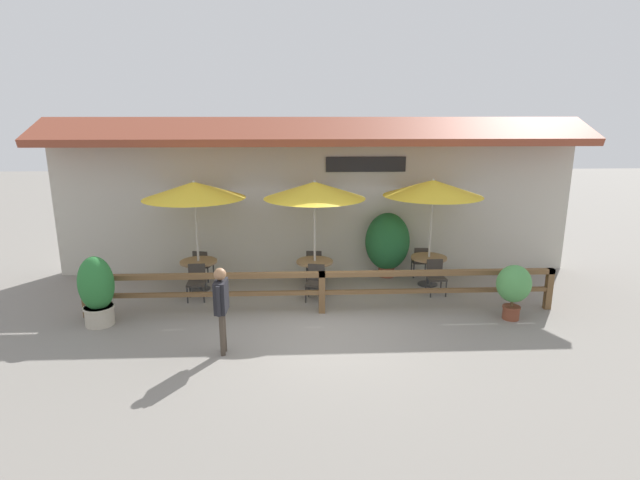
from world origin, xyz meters
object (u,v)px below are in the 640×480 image
patio_umbrella_middle (315,190)px  pedestrian (221,299)px  patio_umbrella_far (433,188)px  potted_plant_small_flowering (514,286)px  dining_table_middle (315,266)px  dining_table_near (199,267)px  chair_middle_streetside (315,281)px  chair_middle_wallside (314,263)px  chair_far_wallside (421,260)px  chair_near_streetside (197,280)px  potted_plant_entrance_palm (97,291)px  patio_umbrella_near (194,190)px  potted_plant_broad_leaf (387,242)px  dining_table_far (429,262)px  chair_near_wallside (202,264)px  chair_far_streetside (436,275)px

patio_umbrella_middle → pedestrian: (-1.81, -3.38, -1.46)m
patio_umbrella_far → potted_plant_small_flowering: size_ratio=2.29×
dining_table_middle → potted_plant_small_flowering: 4.65m
dining_table_near → chair_middle_streetside: chair_middle_streetside is taller
chair_middle_wallside → chair_far_wallside: same height
chair_near_streetside → potted_plant_small_flowering: 7.17m
chair_far_wallside → potted_plant_entrance_palm: 8.00m
pedestrian → potted_plant_small_flowering: bearing=104.8°
chair_near_streetside → potted_plant_entrance_palm: (-1.76, -1.42, 0.29)m
dining_table_middle → chair_middle_wallside: bearing=89.4°
patio_umbrella_near → potted_plant_entrance_palm: bearing=-129.0°
dining_table_near → potted_plant_broad_leaf: potted_plant_broad_leaf is taller
dining_table_near → dining_table_middle: (2.90, -0.12, 0.00)m
potted_plant_small_flowering → pedestrian: 6.13m
chair_near_streetside → chair_middle_wallside: 3.10m
chair_near_streetside → patio_umbrella_far: size_ratio=0.30×
patio_umbrella_near → dining_table_middle: 3.48m
chair_middle_streetside → dining_table_middle: bearing=101.0°
dining_table_middle → chair_middle_wallside: chair_middle_wallside is taller
dining_table_far → chair_near_streetside: bearing=-172.5°
chair_middle_streetside → chair_middle_wallside: size_ratio=1.00×
chair_middle_streetside → potted_plant_small_flowering: (4.18, -1.35, 0.27)m
chair_near_streetside → chair_middle_wallside: bearing=21.2°
chair_near_wallside → dining_table_middle: (2.94, -0.80, 0.13)m
patio_umbrella_near → chair_far_streetside: patio_umbrella_near is taller
dining_table_far → chair_far_streetside: chair_far_streetside is taller
chair_near_wallside → potted_plant_small_flowering: potted_plant_small_flowering is taller
chair_near_streetside → patio_umbrella_far: 6.17m
chair_middle_wallside → potted_plant_broad_leaf: (1.98, 0.27, 0.48)m
patio_umbrella_near → dining_table_far: size_ratio=3.03×
patio_umbrella_far → potted_plant_entrance_palm: (-7.52, -2.18, -1.77)m
potted_plant_entrance_palm → pedestrian: (2.78, -1.42, 0.30)m
dining_table_near → potted_plant_broad_leaf: size_ratio=0.52×
potted_plant_entrance_palm → pedestrian: size_ratio=0.90×
chair_far_wallside → dining_table_near: bearing=11.1°
potted_plant_entrance_palm → patio_umbrella_near: bearing=51.0°
chair_middle_wallside → potted_plant_entrance_palm: bearing=34.3°
chair_far_wallside → potted_plant_small_flowering: (1.28, -2.93, 0.27)m
dining_table_middle → pedestrian: pedestrian is taller
chair_far_streetside → potted_plant_small_flowering: potted_plant_small_flowering is taller
patio_umbrella_near → dining_table_far: bearing=0.9°
chair_near_wallside → potted_plant_entrance_palm: bearing=71.7°
chair_near_streetside → chair_middle_wallside: size_ratio=1.00×
potted_plant_broad_leaf → pedestrian: bearing=-131.1°
chair_middle_streetside → potted_plant_broad_leaf: 2.66m
dining_table_near → potted_plant_entrance_palm: size_ratio=0.61×
chair_far_wallside → potted_plant_broad_leaf: 1.03m
dining_table_middle → pedestrian: bearing=-118.1°
potted_plant_small_flowering → pedestrian: pedestrian is taller
dining_table_middle → chair_far_streetside: bearing=-8.4°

